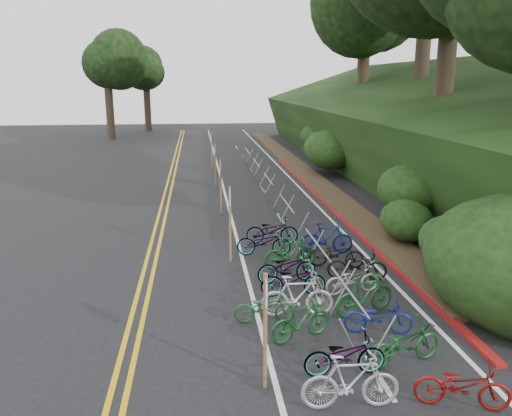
{
  "coord_description": "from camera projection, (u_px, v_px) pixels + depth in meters",
  "views": [
    {
      "loc": [
        -0.39,
        -10.44,
        5.74
      ],
      "look_at": [
        1.66,
        6.83,
        1.3
      ],
      "focal_mm": 35.0,
      "sensor_mm": 36.0,
      "label": 1
    }
  ],
  "objects": [
    {
      "name": "bike_front",
      "position": [
        265.0,
        307.0,
        12.13
      ],
      "size": [
        0.58,
        1.52,
        0.79
      ],
      "primitive_type": "imported",
      "rotation": [
        0.0,
        0.0,
        1.53
      ],
      "color": "#144C1E",
      "rests_on": "ground"
    },
    {
      "name": "bike_racks_rest",
      "position": [
        268.0,
        185.0,
        24.15
      ],
      "size": [
        1.14,
        23.0,
        1.17
      ],
      "color": "gray",
      "rests_on": "ground"
    },
    {
      "name": "signposts_rest",
      "position": [
        218.0,
        171.0,
        24.7
      ],
      "size": [
        0.08,
        18.4,
        2.5
      ],
      "color": "brown",
      "rests_on": "ground"
    },
    {
      "name": "signpost_near",
      "position": [
        265.0,
        323.0,
        9.31
      ],
      "size": [
        0.08,
        0.4,
        2.35
      ],
      "color": "brown",
      "rests_on": "ground"
    },
    {
      "name": "bike_valet",
      "position": [
        324.0,
        282.0,
        13.45
      ],
      "size": [
        3.43,
        11.57,
        1.09
      ],
      "color": "#9E9EA3",
      "rests_on": "ground"
    },
    {
      "name": "ground",
      "position": [
        220.0,
        337.0,
        11.52
      ],
      "size": [
        120.0,
        120.0,
        0.0
      ],
      "primitive_type": "plane",
      "color": "black",
      "rests_on": "ground"
    },
    {
      "name": "red_curb",
      "position": [
        327.0,
        204.0,
        23.7
      ],
      "size": [
        0.25,
        28.0,
        0.1
      ],
      "primitive_type": "cube",
      "color": "maroon",
      "rests_on": "ground"
    },
    {
      "name": "embankment",
      "position": [
        415.0,
        134.0,
        30.68
      ],
      "size": [
        14.3,
        48.14,
        9.11
      ],
      "color": "black",
      "rests_on": "ground"
    },
    {
      "name": "road_markings",
      "position": [
        223.0,
        219.0,
        21.3
      ],
      "size": [
        7.47,
        80.0,
        0.01
      ],
      "color": "gold",
      "rests_on": "ground"
    },
    {
      "name": "bike_rack_front",
      "position": [
        348.0,
        304.0,
        11.13
      ],
      "size": [
        1.19,
        2.79,
        1.27
      ],
      "color": "gray",
      "rests_on": "ground"
    }
  ]
}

